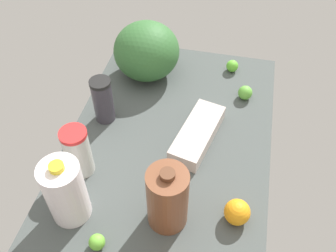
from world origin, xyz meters
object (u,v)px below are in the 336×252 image
shaker_bottle (103,100)px  orange_far_back (237,212)px  egg_carton (198,134)px  tumbler_cup (78,152)px  milk_jug (65,192)px  chocolate_milk_jug (167,198)px  lime_beside_bowl (232,66)px  lime_by_jug (97,242)px  lime_loose (245,93)px  watermelon (147,51)px

shaker_bottle → orange_far_back: 64.95cm
egg_carton → tumbler_cup: bearing=134.0°
tumbler_cup → egg_carton: bearing=-58.9°
shaker_bottle → milk_jug: bearing=-175.7°
orange_far_back → milk_jug: bearing=99.7°
egg_carton → milk_jug: 53.00cm
chocolate_milk_jug → lime_beside_bowl: chocolate_milk_jug is taller
tumbler_cup → lime_by_jug: size_ratio=3.91×
egg_carton → shaker_bottle: 38.39cm
shaker_bottle → lime_loose: shaker_bottle is taller
milk_jug → lime_beside_bowl: bearing=-27.3°
orange_far_back → lime_loose: orange_far_back is taller
lime_beside_bowl → chocolate_milk_jug: bearing=171.1°
tumbler_cup → milk_jug: bearing=-169.5°
egg_carton → lime_beside_bowl: bearing=1.8°
milk_jug → lime_beside_bowl: milk_jug is taller
milk_jug → tumbler_cup: 17.08cm
egg_carton → orange_far_back: orange_far_back is taller
tumbler_cup → lime_by_jug: 30.99cm
tumbler_cup → orange_far_back: tumbler_cup is taller
tumbler_cup → orange_far_back: size_ratio=2.35×
chocolate_milk_jug → lime_by_jug: chocolate_milk_jug is taller
milk_jug → watermelon: size_ratio=0.90×
milk_jug → shaker_bottle: size_ratio=1.31×
tumbler_cup → shaker_bottle: (25.92, 0.14, -0.19)cm
chocolate_milk_jug → lime_loose: chocolate_milk_jug is taller
milk_jug → chocolate_milk_jug: milk_jug is taller
chocolate_milk_jug → lime_by_jug: 24.92cm
shaker_bottle → lime_by_jug: shaker_bottle is taller
shaker_bottle → lime_by_jug: bearing=-163.6°
lime_by_jug → milk_jug: bearing=52.2°
lime_by_jug → lime_loose: lime_loose is taller
chocolate_milk_jug → tumbler_cup: bearing=70.2°
lime_by_jug → lime_beside_bowl: lime_beside_bowl is taller
chocolate_milk_jug → orange_far_back: 23.02cm
egg_carton → chocolate_milk_jug: bearing=-173.4°
milk_jug → orange_far_back: 53.29cm
orange_far_back → chocolate_milk_jug: bearing=101.3°
lime_loose → chocolate_milk_jug: bearing=162.5°
milk_jug → lime_by_jug: 17.86cm
egg_carton → watermelon: 44.83cm
chocolate_milk_jug → watermelon: bearing=19.7°
milk_jug → orange_far_back: bearing=-80.3°
egg_carton → tumbler_cup: 44.35cm
egg_carton → lime_beside_bowl: (43.85, -8.54, -0.34)cm
milk_jug → lime_by_jug: milk_jug is taller
egg_carton → watermelon: (33.54, 28.22, 9.39)cm
chocolate_milk_jug → lime_by_jug: (-13.92, 18.58, -9.05)cm
chocolate_milk_jug → lime_loose: size_ratio=4.16×
egg_carton → milk_jug: milk_jug is taller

